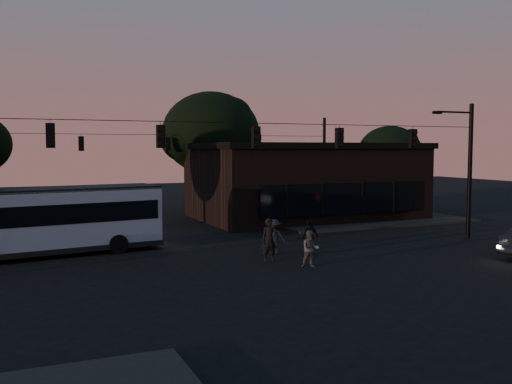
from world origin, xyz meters
name	(u,v)px	position (x,y,z in m)	size (l,w,h in m)	color
ground	(295,272)	(0.00, 0.00, 0.00)	(120.00, 120.00, 0.00)	black
sidewalk_far_right	(354,218)	(12.00, 14.00, 0.07)	(14.00, 10.00, 0.15)	black
building	(304,180)	(9.00, 15.97, 2.71)	(15.40, 10.41, 5.40)	black
tree_behind	(211,133)	(4.00, 22.00, 6.19)	(7.60, 7.60, 9.43)	black
tree_right	(390,153)	(18.00, 18.00, 4.63)	(5.20, 5.20, 6.86)	black
signal_rig_near	(256,161)	(0.00, 4.00, 4.45)	(26.24, 0.30, 7.50)	black
signal_rig_far	(168,160)	(0.00, 20.00, 4.20)	(26.24, 0.30, 7.50)	black
bus	(38,218)	(-9.38, 7.81, 1.79)	(11.60, 4.20, 3.19)	#919CB9
pedestrian_a	(269,240)	(-0.03, 2.43, 0.96)	(0.70, 0.46, 1.93)	black
pedestrian_b	(310,249)	(1.05, 0.64, 0.79)	(0.76, 0.59, 1.57)	#4D4B46
pedestrian_c	(310,237)	(2.42, 3.13, 0.85)	(0.99, 0.41, 1.69)	black
pedestrian_d	(274,237)	(0.91, 3.91, 0.84)	(1.08, 0.62, 1.68)	black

